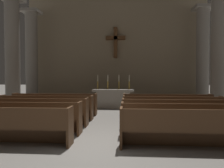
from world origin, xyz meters
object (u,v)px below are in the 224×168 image
(pew_right_row_5, at_px, (167,105))
(column_right_fourth, at_px, (203,58))
(pew_right_row_3, at_px, (179,113))
(column_left_third, at_px, (12,55))
(column_left_fourth, at_px, (32,59))
(candlestick_outer_right, at_px, (129,85))
(column_right_third, at_px, (219,54))
(candlestick_inner_left, at_px, (108,85))
(pew_right_row_1, at_px, (200,129))
(pew_right_row_4, at_px, (172,109))
(altar, at_px, (113,98))
(pew_left_row_2, at_px, (19,117))
(candlestick_outer_left, at_px, (98,85))
(pew_left_row_5, at_px, (55,104))
(candlestick_inner_right, at_px, (119,85))
(pew_right_row_2, at_px, (187,120))
(pew_left_row_4, at_px, (46,107))
(pew_left_row_3, at_px, (34,112))

(pew_right_row_5, bearing_deg, column_right_fourth, 53.51)
(pew_right_row_3, relative_size, column_right_fourth, 0.65)
(column_left_third, distance_m, column_right_fourth, 10.41)
(column_left_fourth, distance_m, candlestick_outer_right, 6.25)
(pew_right_row_5, distance_m, column_left_third, 7.99)
(column_right_third, relative_size, column_left_fourth, 1.00)
(column_right_third, distance_m, candlestick_inner_left, 5.68)
(pew_right_row_1, bearing_deg, column_right_fourth, 71.48)
(pew_right_row_5, bearing_deg, candlestick_inner_left, 139.95)
(pew_right_row_4, height_order, column_left_third, column_left_third)
(altar, bearing_deg, pew_left_row_2, -113.85)
(column_left_third, distance_m, candlestick_inner_left, 5.12)
(candlestick_outer_left, bearing_deg, pew_left_row_5, -124.69)
(pew_left_row_2, xyz_separation_m, candlestick_outer_left, (1.60, 5.54, 0.78))
(pew_right_row_3, relative_size, column_right_third, 0.65)
(column_left_third, distance_m, candlestick_outer_right, 6.20)
(column_left_third, relative_size, candlestick_outer_left, 7.49)
(candlestick_outer_left, bearing_deg, candlestick_inner_right, 0.00)
(pew_left_row_5, xyz_separation_m, candlestick_inner_right, (2.75, 2.31, 0.78))
(column_right_third, bearing_deg, pew_right_row_3, -127.15)
(pew_right_row_1, distance_m, column_right_third, 6.63)
(column_left_fourth, bearing_deg, pew_left_row_5, -53.51)
(column_right_third, height_order, altar, column_right_third)
(column_right_fourth, distance_m, candlestick_outer_right, 4.67)
(candlestick_inner_left, bearing_deg, pew_right_row_5, -40.05)
(pew_left_row_2, xyz_separation_m, altar, (2.45, 5.54, 0.06))
(column_right_fourth, bearing_deg, column_left_fourth, 180.00)
(pew_right_row_1, bearing_deg, pew_right_row_2, 90.00)
(pew_right_row_2, distance_m, candlestick_outer_right, 5.82)
(pew_right_row_1, bearing_deg, pew_left_row_2, 167.61)
(pew_left_row_4, height_order, pew_right_row_4, same)
(candlestick_inner_right, bearing_deg, column_left_third, -169.64)
(candlestick_outer_right, bearing_deg, pew_left_row_3, -126.47)
(pew_left_row_5, xyz_separation_m, pew_right_row_2, (4.90, -3.23, 0.00))
(column_right_third, relative_size, candlestick_outer_right, 7.49)
(pew_right_row_1, bearing_deg, pew_left_row_3, 156.27)
(column_right_third, bearing_deg, candlestick_inner_left, 169.64)
(column_left_fourth, height_order, column_right_fourth, same)
(pew_right_row_1, bearing_deg, pew_left_row_4, 146.60)
(pew_left_row_2, relative_size, column_right_fourth, 0.65)
(pew_right_row_5, xyz_separation_m, column_left_third, (-7.54, 1.33, 2.30))
(pew_left_row_2, distance_m, candlestick_inner_left, 5.99)
(pew_left_row_3, xyz_separation_m, candlestick_inner_right, (2.75, 4.46, 0.78))
(pew_left_row_2, bearing_deg, altar, 66.15)
(pew_right_row_5, bearing_deg, pew_left_row_5, 180.00)
(pew_left_row_5, relative_size, pew_right_row_2, 1.00)
(pew_right_row_2, xyz_separation_m, column_right_fourth, (2.64, 6.79, 2.30))
(pew_left_row_4, relative_size, column_left_fourth, 0.65)
(candlestick_inner_left, xyz_separation_m, candlestick_outer_right, (1.15, 0.00, 0.00))
(column_right_third, bearing_deg, pew_right_row_1, -115.08)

